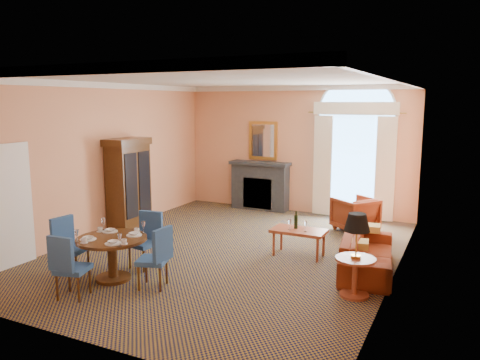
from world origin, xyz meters
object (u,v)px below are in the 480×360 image
at_px(armchair, 355,214).
at_px(armoire, 129,186).
at_px(side_table, 356,244).
at_px(dining_table, 112,248).
at_px(sofa, 367,253).
at_px(coffee_table, 299,232).

bearing_deg(armchair, armoire, -28.42).
bearing_deg(armchair, side_table, 49.78).
height_order(armoire, dining_table, armoire).
bearing_deg(sofa, side_table, 173.93).
bearing_deg(sofa, coffee_table, 72.02).
bearing_deg(side_table, sofa, 92.46).
height_order(sofa, side_table, side_table).
height_order(dining_table, side_table, side_table).
relative_size(armoire, coffee_table, 2.06).
relative_size(sofa, armchair, 2.51).
distance_m(armoire, coffee_table, 4.02).
relative_size(armoire, armchair, 2.47).
distance_m(armoire, armchair, 5.02).
xyz_separation_m(coffee_table, side_table, (1.33, -1.38, 0.32)).
xyz_separation_m(dining_table, side_table, (3.60, 1.04, 0.26)).
distance_m(sofa, side_table, 1.26).
relative_size(armchair, coffee_table, 0.83).
bearing_deg(coffee_table, dining_table, -133.22).
height_order(armchair, coffee_table, coffee_table).
bearing_deg(sofa, armchair, 8.52).
height_order(dining_table, coffee_table, dining_table).
xyz_separation_m(armoire, dining_table, (1.72, -2.53, -0.45)).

